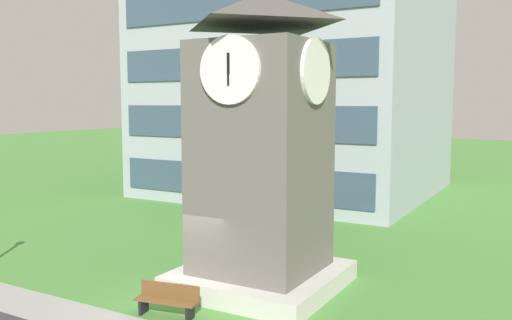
{
  "coord_description": "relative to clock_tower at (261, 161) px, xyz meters",
  "views": [
    {
      "loc": [
        9.69,
        -12.57,
        5.87
      ],
      "look_at": [
        0.75,
        3.17,
        3.95
      ],
      "focal_mm": 38.11,
      "sensor_mm": 36.0,
      "label": 1
    }
  ],
  "objects": [
    {
      "name": "clock_tower",
      "position": [
        0.0,
        0.0,
        0.0
      ],
      "size": [
        4.75,
        4.75,
        9.18
      ],
      "color": "#605B56",
      "rests_on": "ground"
    },
    {
      "name": "park_bench",
      "position": [
        -1.1,
        -3.35,
        -3.6
      ],
      "size": [
        1.86,
        0.8,
        0.88
      ],
      "color": "brown",
      "rests_on": "ground"
    },
    {
      "name": "ground_plane",
      "position": [
        -1.51,
        -2.16,
        -4.06
      ],
      "size": [
        160.0,
        160.0,
        0.0
      ],
      "primitive_type": "plane",
      "color": "#4C893D"
    },
    {
      "name": "tree_streetside",
      "position": [
        -6.76,
        10.3,
        0.45
      ],
      "size": [
        3.99,
        3.99,
        6.52
      ],
      "color": "#513823",
      "rests_on": "ground"
    }
  ]
}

